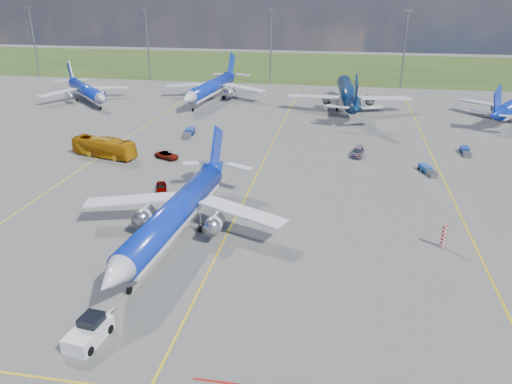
% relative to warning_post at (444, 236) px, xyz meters
% --- Properties ---
extents(ground, '(400.00, 400.00, 0.00)m').
position_rel_warning_post_xyz_m(ground, '(-26.00, -8.00, -1.50)').
color(ground, '#50504E').
rests_on(ground, ground).
extents(grass_strip, '(400.00, 80.00, 0.01)m').
position_rel_warning_post_xyz_m(grass_strip, '(-26.00, 142.00, -1.50)').
color(grass_strip, '#2D4719').
rests_on(grass_strip, ground).
extents(taxiway_lines, '(60.25, 160.00, 0.02)m').
position_rel_warning_post_xyz_m(taxiway_lines, '(-25.83, 19.70, -1.49)').
color(taxiway_lines, gold).
rests_on(taxiway_lines, ground).
extents(floodlight_masts, '(202.20, 0.50, 22.70)m').
position_rel_warning_post_xyz_m(floodlight_masts, '(-16.00, 102.00, 11.06)').
color(floodlight_masts, slate).
rests_on(floodlight_masts, ground).
extents(warning_post, '(0.50, 0.50, 3.00)m').
position_rel_warning_post_xyz_m(warning_post, '(0.00, 0.00, 0.00)').
color(warning_post, red).
rests_on(warning_post, ground).
extents(bg_jet_nw, '(41.80, 42.08, 8.82)m').
position_rel_warning_post_xyz_m(bg_jet_nw, '(-80.55, 67.72, -1.50)').
color(bg_jet_nw, '#0C28B1').
rests_on(bg_jet_nw, ground).
extents(bg_jet_nnw, '(34.35, 42.84, 10.46)m').
position_rel_warning_post_xyz_m(bg_jet_nnw, '(-48.00, 75.04, -1.50)').
color(bg_jet_nnw, '#0C28B1').
rests_on(bg_jet_nnw, ground).
extents(bg_jet_n, '(35.97, 45.35, 11.24)m').
position_rel_warning_post_xyz_m(bg_jet_n, '(-11.78, 72.00, -1.50)').
color(bg_jet_n, '#082045').
rests_on(bg_jet_n, ground).
extents(main_airliner, '(31.06, 39.29, 9.78)m').
position_rel_warning_post_xyz_m(main_airliner, '(-31.88, -3.30, -1.50)').
color(main_airliner, '#0C28B1').
rests_on(main_airliner, ground).
extents(pushback_tug, '(2.93, 6.51, 2.17)m').
position_rel_warning_post_xyz_m(pushback_tug, '(-33.28, -23.04, -0.62)').
color(pushback_tug, silver).
rests_on(pushback_tug, ground).
extents(apron_bus, '(13.01, 6.22, 3.53)m').
position_rel_warning_post_xyz_m(apron_bus, '(-54.96, 24.91, 0.27)').
color(apron_bus, '#C17E0B').
rests_on(apron_bus, ground).
extents(service_car_a, '(2.82, 4.19, 1.32)m').
position_rel_warning_post_xyz_m(service_car_a, '(-39.01, 10.84, -0.84)').
color(service_car_a, '#999999').
rests_on(service_car_a, ground).
extents(service_car_b, '(5.09, 3.85, 1.29)m').
position_rel_warning_post_xyz_m(service_car_b, '(-43.36, 25.71, -0.86)').
color(service_car_b, '#999999').
rests_on(service_car_b, ground).
extents(service_car_c, '(2.79, 5.24, 1.45)m').
position_rel_warning_post_xyz_m(service_car_c, '(-9.54, 33.36, -0.78)').
color(service_car_c, '#999999').
rests_on(service_car_c, ground).
extents(baggage_tug_w, '(2.67, 4.93, 1.07)m').
position_rel_warning_post_xyz_m(baggage_tug_w, '(1.78, 26.13, -1.00)').
color(baggage_tug_w, '#194A9B').
rests_on(baggage_tug_w, ground).
extents(baggage_tug_c, '(2.01, 5.74, 1.26)m').
position_rel_warning_post_xyz_m(baggage_tug_c, '(-43.97, 40.83, -0.91)').
color(baggage_tug_c, navy).
rests_on(baggage_tug_c, ground).
extents(baggage_tug_e, '(1.46, 4.81, 1.07)m').
position_rel_warning_post_xyz_m(baggage_tug_e, '(10.16, 38.02, -1.00)').
color(baggage_tug_e, navy).
rests_on(baggage_tug_e, ground).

